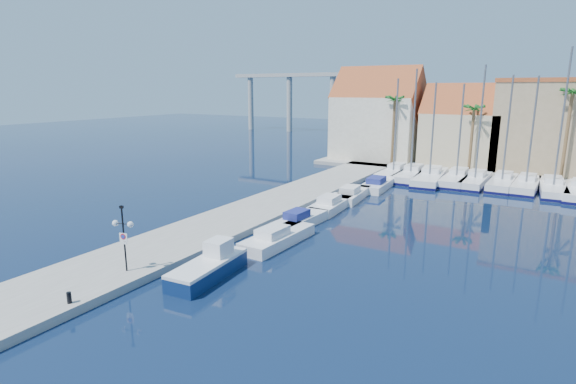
% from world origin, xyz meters
% --- Properties ---
extents(ground, '(260.00, 260.00, 0.00)m').
position_xyz_m(ground, '(0.00, 0.00, 0.00)').
color(ground, black).
rests_on(ground, ground).
extents(quay_west, '(6.00, 77.00, 0.50)m').
position_xyz_m(quay_west, '(-9.00, 13.50, 0.25)').
color(quay_west, gray).
rests_on(quay_west, ground).
extents(shore_north, '(54.00, 16.00, 0.50)m').
position_xyz_m(shore_north, '(10.00, 48.00, 0.25)').
color(shore_north, gray).
rests_on(shore_north, ground).
extents(lamp_post, '(1.29, 0.61, 3.91)m').
position_xyz_m(lamp_post, '(-7.45, -1.56, 3.06)').
color(lamp_post, black).
rests_on(lamp_post, quay_west).
extents(bollard, '(0.23, 0.23, 0.57)m').
position_xyz_m(bollard, '(-6.60, -5.72, 0.79)').
color(bollard, black).
rests_on(bollard, quay_west).
extents(fishing_boat, '(2.35, 5.80, 1.98)m').
position_xyz_m(fishing_boat, '(-3.53, 1.13, 0.66)').
color(fishing_boat, '#0D2350').
rests_on(fishing_boat, ground).
extents(motorboat_west_0, '(2.42, 6.76, 1.40)m').
position_xyz_m(motorboat_west_0, '(-3.13, 7.89, 0.51)').
color(motorboat_west_0, white).
rests_on(motorboat_west_0, ground).
extents(motorboat_west_1, '(2.22, 5.97, 1.40)m').
position_xyz_m(motorboat_west_1, '(-3.85, 12.50, 0.51)').
color(motorboat_west_1, white).
rests_on(motorboat_west_1, ground).
extents(motorboat_west_2, '(2.48, 6.72, 1.40)m').
position_xyz_m(motorboat_west_2, '(-3.89, 18.41, 0.51)').
color(motorboat_west_2, white).
rests_on(motorboat_west_2, ground).
extents(motorboat_west_3, '(2.74, 6.82, 1.40)m').
position_xyz_m(motorboat_west_3, '(-3.85, 22.97, 0.51)').
color(motorboat_west_3, white).
rests_on(motorboat_west_3, ground).
extents(motorboat_west_4, '(2.69, 7.22, 1.40)m').
position_xyz_m(motorboat_west_4, '(-3.26, 28.85, 0.51)').
color(motorboat_west_4, white).
rests_on(motorboat_west_4, ground).
extents(sailboat_0, '(2.35, 8.84, 11.92)m').
position_xyz_m(sailboat_0, '(-3.74, 36.28, 0.60)').
color(sailboat_0, white).
rests_on(sailboat_0, ground).
extents(sailboat_1, '(2.71, 9.79, 12.98)m').
position_xyz_m(sailboat_1, '(-1.61, 36.35, 0.59)').
color(sailboat_1, white).
rests_on(sailboat_1, ground).
extents(sailboat_2, '(3.70, 10.90, 11.42)m').
position_xyz_m(sailboat_2, '(0.74, 35.84, 0.56)').
color(sailboat_2, white).
rests_on(sailboat_2, ground).
extents(sailboat_3, '(2.60, 9.55, 11.28)m').
position_xyz_m(sailboat_3, '(3.64, 36.54, 0.58)').
color(sailboat_3, white).
rests_on(sailboat_3, ground).
extents(sailboat_4, '(2.55, 8.90, 13.24)m').
position_xyz_m(sailboat_4, '(5.71, 36.25, 0.62)').
color(sailboat_4, white).
rests_on(sailboat_4, ground).
extents(sailboat_5, '(2.60, 9.00, 12.16)m').
position_xyz_m(sailboat_5, '(8.44, 36.67, 0.60)').
color(sailboat_5, white).
rests_on(sailboat_5, ground).
extents(sailboat_6, '(2.67, 8.88, 12.05)m').
position_xyz_m(sailboat_6, '(10.81, 36.61, 0.60)').
color(sailboat_6, white).
rests_on(sailboat_6, ground).
extents(sailboat_7, '(3.09, 9.47, 14.76)m').
position_xyz_m(sailboat_7, '(13.32, 36.37, 0.63)').
color(sailboat_7, white).
rests_on(sailboat_7, ground).
extents(building_0, '(12.30, 9.00, 13.50)m').
position_xyz_m(building_0, '(-10.00, 47.00, 6.52)').
color(building_0, beige).
rests_on(building_0, shore_north).
extents(building_1, '(10.30, 8.00, 11.00)m').
position_xyz_m(building_1, '(2.00, 47.00, 5.30)').
color(building_1, '#C8B78D').
rests_on(building_1, shore_north).
extents(building_2, '(14.20, 10.20, 11.50)m').
position_xyz_m(building_2, '(13.00, 48.00, 6.26)').
color(building_2, '#9B845F').
rests_on(building_2, shore_north).
extents(palm_0, '(2.60, 2.60, 10.15)m').
position_xyz_m(palm_0, '(-6.00, 42.00, 9.08)').
color(palm_0, brown).
rests_on(palm_0, shore_north).
extents(palm_1, '(2.60, 2.60, 9.15)m').
position_xyz_m(palm_1, '(4.00, 42.00, 8.14)').
color(palm_1, brown).
rests_on(palm_1, shore_north).
extents(palm_2, '(2.60, 2.60, 11.15)m').
position_xyz_m(palm_2, '(14.00, 42.00, 10.02)').
color(palm_2, brown).
rests_on(palm_2, shore_north).
extents(viaduct, '(48.00, 2.20, 14.45)m').
position_xyz_m(viaduct, '(-39.07, 82.00, 10.25)').
color(viaduct, '#9E9E99').
rests_on(viaduct, ground).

